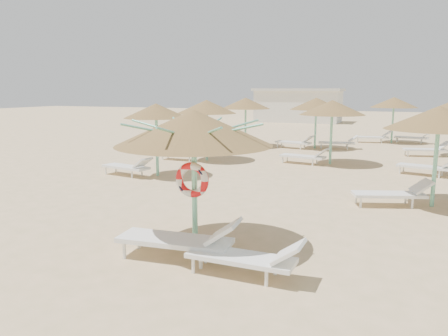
% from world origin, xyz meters
% --- Properties ---
extents(ground, '(120.00, 120.00, 0.00)m').
position_xyz_m(ground, '(0.00, 0.00, 0.00)').
color(ground, '#D6AF82').
rests_on(ground, ground).
extents(main_palapa, '(3.06, 3.06, 2.74)m').
position_xyz_m(main_palapa, '(-0.24, -0.35, 2.38)').
color(main_palapa, '#78D0AC').
rests_on(main_palapa, ground).
extents(lounger_main_a, '(2.35, 0.88, 0.84)m').
position_xyz_m(lounger_main_a, '(-0.15, -1.08, 0.40)').
color(lounger_main_a, white).
rests_on(lounger_main_a, ground).
extents(lounger_main_b, '(2.00, 0.64, 0.72)m').
position_xyz_m(lounger_main_b, '(1.22, -1.33, 0.35)').
color(lounger_main_b, white).
rests_on(lounger_main_b, ground).
extents(palapa_field, '(19.54, 18.02, 2.72)m').
position_xyz_m(palapa_field, '(2.38, 11.27, 2.31)').
color(palapa_field, '#78D0AC').
rests_on(palapa_field, ground).
extents(service_hut, '(8.40, 4.40, 3.25)m').
position_xyz_m(service_hut, '(-6.00, 35.00, 1.64)').
color(service_hut, silver).
rests_on(service_hut, ground).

